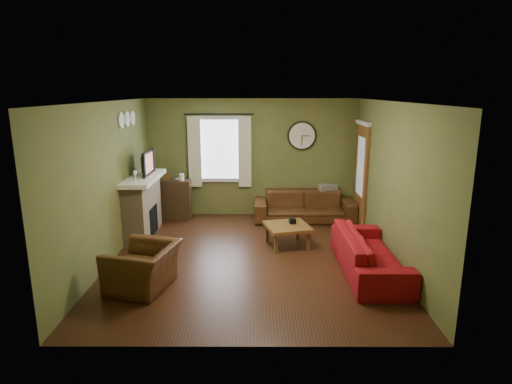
{
  "coord_description": "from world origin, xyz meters",
  "views": [
    {
      "loc": [
        0.12,
        -6.81,
        2.78
      ],
      "look_at": [
        0.1,
        0.4,
        1.05
      ],
      "focal_mm": 30.0,
      "sensor_mm": 36.0,
      "label": 1
    }
  ],
  "objects_px": {
    "sofa_brown": "(304,206)",
    "bookshelf": "(174,200)",
    "armchair": "(143,267)",
    "sofa_red": "(369,253)",
    "coffee_table": "(287,235)"
  },
  "relations": [
    {
      "from": "sofa_red",
      "to": "armchair",
      "type": "height_order",
      "value": "armchair"
    },
    {
      "from": "sofa_red",
      "to": "coffee_table",
      "type": "xyz_separation_m",
      "value": [
        -1.2,
        1.13,
        -0.11
      ]
    },
    {
      "from": "bookshelf",
      "to": "sofa_brown",
      "type": "distance_m",
      "value": 2.84
    },
    {
      "from": "coffee_table",
      "to": "sofa_brown",
      "type": "bearing_deg",
      "value": 73.43
    },
    {
      "from": "sofa_brown",
      "to": "sofa_red",
      "type": "distance_m",
      "value": 2.82
    },
    {
      "from": "sofa_brown",
      "to": "bookshelf",
      "type": "bearing_deg",
      "value": 178.71
    },
    {
      "from": "sofa_brown",
      "to": "sofa_red",
      "type": "height_order",
      "value": "sofa_brown"
    },
    {
      "from": "bookshelf",
      "to": "coffee_table",
      "type": "height_order",
      "value": "bookshelf"
    },
    {
      "from": "bookshelf",
      "to": "coffee_table",
      "type": "distance_m",
      "value": 2.9
    },
    {
      "from": "bookshelf",
      "to": "sofa_brown",
      "type": "xyz_separation_m",
      "value": [
        2.84,
        -0.06,
        -0.12
      ]
    },
    {
      "from": "sofa_red",
      "to": "coffee_table",
      "type": "height_order",
      "value": "sofa_red"
    },
    {
      "from": "armchair",
      "to": "sofa_red",
      "type": "bearing_deg",
      "value": 113.03
    },
    {
      "from": "armchair",
      "to": "coffee_table",
      "type": "xyz_separation_m",
      "value": [
        2.17,
        1.71,
        -0.12
      ]
    },
    {
      "from": "bookshelf",
      "to": "sofa_red",
      "type": "xyz_separation_m",
      "value": [
        3.56,
        -2.79,
        -0.13
      ]
    },
    {
      "from": "sofa_red",
      "to": "armchair",
      "type": "distance_m",
      "value": 3.42
    }
  ]
}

